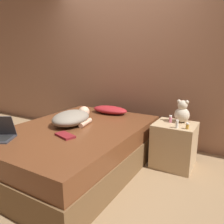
# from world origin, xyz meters

# --- Properties ---
(ground_plane) EXTENTS (12.00, 12.00, 0.00)m
(ground_plane) POSITION_xyz_m (0.00, 0.00, 0.00)
(ground_plane) COLOR #937551
(wall_back) EXTENTS (8.00, 0.06, 2.60)m
(wall_back) POSITION_xyz_m (0.00, 1.31, 1.30)
(wall_back) COLOR #996B51
(wall_back) RESTS_ON ground_plane
(bed) EXTENTS (1.46, 2.06, 0.53)m
(bed) POSITION_xyz_m (0.00, 0.00, 0.26)
(bed) COLOR brown
(bed) RESTS_ON ground_plane
(nightstand) EXTENTS (0.50, 0.47, 0.56)m
(nightstand) POSITION_xyz_m (1.04, 0.66, 0.28)
(nightstand) COLOR tan
(nightstand) RESTS_ON ground_plane
(pillow) EXTENTS (0.56, 0.29, 0.11)m
(pillow) POSITION_xyz_m (0.01, 0.80, 0.59)
(pillow) COLOR maroon
(pillow) RESTS_ON bed
(person_lying) EXTENTS (0.52, 0.76, 0.17)m
(person_lying) POSITION_xyz_m (-0.12, 0.09, 0.61)
(person_lying) COLOR gray
(person_lying) RESTS_ON bed
(teddy_bear) EXTENTS (0.19, 0.19, 0.29)m
(teddy_bear) POSITION_xyz_m (1.09, 0.77, 0.68)
(teddy_bear) COLOR beige
(teddy_bear) RESTS_ON nightstand
(bottle_white) EXTENTS (0.03, 0.03, 0.10)m
(bottle_white) POSITION_xyz_m (1.10, 0.49, 0.61)
(bottle_white) COLOR white
(bottle_white) RESTS_ON nightstand
(bottle_amber) EXTENTS (0.04, 0.04, 0.07)m
(bottle_amber) POSITION_xyz_m (1.21, 0.52, 0.59)
(bottle_amber) COLOR gold
(bottle_amber) RESTS_ON nightstand
(bottle_pink) EXTENTS (0.03, 0.03, 0.09)m
(bottle_pink) POSITION_xyz_m (0.97, 0.68, 0.60)
(bottle_pink) COLOR pink
(bottle_pink) RESTS_ON nightstand
(book) EXTENTS (0.26, 0.19, 0.02)m
(book) POSITION_xyz_m (0.12, -0.32, 0.54)
(book) COLOR maroon
(book) RESTS_ON bed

